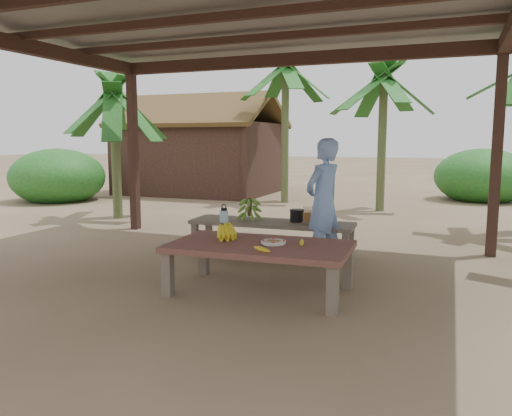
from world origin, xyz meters
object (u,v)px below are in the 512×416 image
at_px(work_table, 260,250).
at_px(plate, 274,242).
at_px(ripe_banana_bunch, 222,230).
at_px(bench, 272,225).
at_px(cooking_pot, 297,216).
at_px(water_flask, 224,222).
at_px(woman, 323,202).

xyz_separation_m(work_table, plate, (0.13, 0.03, 0.08)).
bearing_deg(ripe_banana_bunch, bench, 90.05).
bearing_deg(work_table, cooking_pot, 92.02).
bearing_deg(ripe_banana_bunch, plate, -4.13).
distance_m(work_table, ripe_banana_bunch, 0.49).
relative_size(work_table, cooking_pot, 9.89).
bearing_deg(water_flask, woman, 50.53).
distance_m(bench, woman, 0.90).
bearing_deg(woman, bench, -85.04).
bearing_deg(bench, plate, -72.16).
relative_size(work_table, bench, 0.83).
bearing_deg(plate, cooking_pot, 98.86).
bearing_deg(ripe_banana_bunch, cooking_pot, 78.77).
relative_size(work_table, woman, 1.18).
bearing_deg(woman, ripe_banana_bunch, -6.42).
distance_m(ripe_banana_bunch, water_flask, 0.27).
height_order(plate, cooking_pot, cooking_pot).
bearing_deg(cooking_pot, plate, -81.14).
bearing_deg(cooking_pot, water_flask, -106.73).
height_order(bench, water_flask, water_flask).
height_order(work_table, bench, work_table).
xyz_separation_m(work_table, water_flask, (-0.55, 0.32, 0.21)).
xyz_separation_m(bench, cooking_pot, (0.33, 0.08, 0.13)).
height_order(ripe_banana_bunch, cooking_pot, ripe_banana_bunch).
xyz_separation_m(water_flask, cooking_pot, (0.42, 1.39, -0.11)).
xyz_separation_m(ripe_banana_bunch, cooking_pot, (0.33, 1.64, -0.06)).
bearing_deg(woman, water_flask, -15.24).
height_order(bench, ripe_banana_bunch, ripe_banana_bunch).
relative_size(ripe_banana_bunch, plate, 1.23).
bearing_deg(plate, bench, 110.22).
bearing_deg(bench, water_flask, -96.35).
xyz_separation_m(bench, ripe_banana_bunch, (0.00, -1.56, 0.20)).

